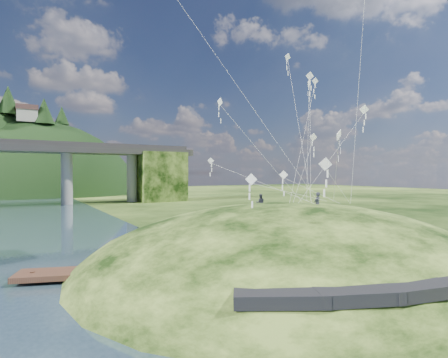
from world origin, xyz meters
TOP-DOWN VIEW (x-y plane):
  - ground at (0.00, 0.00)m, footprint 320.00×320.00m
  - grass_hill at (8.00, 2.00)m, footprint 36.00×32.00m
  - footpath at (7.46, -9.74)m, footprint 22.29×5.84m
  - wooden_dock at (-4.42, 5.15)m, footprint 15.12×7.41m
  - kite_flyers at (8.51, 3.10)m, footprint 3.88×4.66m
  - kite_swarm at (9.86, 3.54)m, footprint 18.03×16.62m

SIDE VIEW (x-z plane):
  - grass_hill at x=8.00m, z-range -8.00..5.00m
  - ground at x=0.00m, z-range 0.00..0.00m
  - wooden_dock at x=-4.42m, z-range -0.07..1.02m
  - footpath at x=7.46m, z-range 1.67..2.50m
  - kite_flyers at x=8.51m, z-range 4.78..6.80m
  - kite_swarm at x=9.86m, z-range 3.44..24.87m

